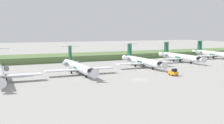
# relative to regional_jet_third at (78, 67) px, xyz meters

# --- Properties ---
(ground_plane) EXTENTS (500.00, 500.00, 0.00)m
(ground_plane) POSITION_rel_regional_jet_third_xyz_m (13.88, 13.06, -2.54)
(ground_plane) COLOR #9E9B96
(grass_berm) EXTENTS (320.00, 20.00, 2.75)m
(grass_berm) POSITION_rel_regional_jet_third_xyz_m (13.88, 43.46, -1.16)
(grass_berm) COLOR #597542
(grass_berm) RESTS_ON ground
(regional_jet_third) EXTENTS (22.81, 31.00, 9.00)m
(regional_jet_third) POSITION_rel_regional_jet_third_xyz_m (0.00, 0.00, 0.00)
(regional_jet_third) COLOR silver
(regional_jet_third) RESTS_ON ground
(regional_jet_fourth) EXTENTS (22.81, 31.00, 9.00)m
(regional_jet_fourth) POSITION_rel_regional_jet_third_xyz_m (27.84, 6.34, 0.00)
(regional_jet_fourth) COLOR silver
(regional_jet_fourth) RESTS_ON ground
(regional_jet_fifth) EXTENTS (22.81, 31.00, 9.00)m
(regional_jet_fifth) POSITION_rel_regional_jet_third_xyz_m (52.93, 14.93, 0.00)
(regional_jet_fifth) COLOR silver
(regional_jet_fifth) RESTS_ON ground
(regional_jet_sixth) EXTENTS (22.81, 31.00, 9.00)m
(regional_jet_sixth) POSITION_rel_regional_jet_third_xyz_m (79.00, 20.28, 0.00)
(regional_jet_sixth) COLOR silver
(regional_jet_sixth) RESTS_ON ground
(baggage_tug) EXTENTS (1.72, 3.20, 2.30)m
(baggage_tug) POSITION_rel_regional_jet_third_xyz_m (27.01, -15.14, -1.53)
(baggage_tug) COLOR orange
(baggage_tug) RESTS_ON ground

